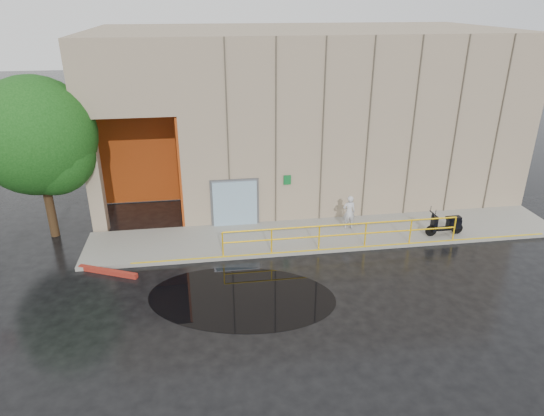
{
  "coord_description": "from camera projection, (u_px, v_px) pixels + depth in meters",
  "views": [
    {
      "loc": [
        -1.05,
        -13.45,
        9.36
      ],
      "look_at": [
        1.4,
        3.0,
        2.11
      ],
      "focal_mm": 32.0,
      "sensor_mm": 36.0,
      "label": 1
    }
  ],
  "objects": [
    {
      "name": "person",
      "position": [
        349.0,
        212.0,
        20.78
      ],
      "size": [
        0.55,
        0.37,
        1.5
      ],
      "primitive_type": "imported",
      "rotation": [
        0.0,
        0.0,
        3.12
      ],
      "color": "silver",
      "rests_on": "sidewalk"
    },
    {
      "name": "guardrail",
      "position": [
        342.0,
        235.0,
        19.23
      ],
      "size": [
        9.56,
        0.06,
        1.03
      ],
      "color": "yellow",
      "rests_on": "sidewalk"
    },
    {
      "name": "tree_near",
      "position": [
        40.0,
        141.0,
        19.04
      ],
      "size": [
        4.69,
        4.69,
        6.72
      ],
      "rotation": [
        0.0,
        0.0,
        0.28
      ],
      "color": "black",
      "rests_on": "ground"
    },
    {
      "name": "puddle",
      "position": [
        242.0,
        297.0,
        16.45
      ],
      "size": [
        7.12,
        5.28,
        0.01
      ],
      "primitive_type": "cube",
      "rotation": [
        0.0,
        0.0,
        -0.23
      ],
      "color": "black",
      "rests_on": "ground"
    },
    {
      "name": "ground",
      "position": [
        244.0,
        304.0,
        16.08
      ],
      "size": [
        120.0,
        120.0,
        0.0
      ],
      "primitive_type": "plane",
      "color": "black",
      "rests_on": "ground"
    },
    {
      "name": "sidewalk",
      "position": [
        327.0,
        234.0,
        20.67
      ],
      "size": [
        20.0,
        3.0,
        0.15
      ],
      "primitive_type": "cube",
      "color": "gray",
      "rests_on": "ground"
    },
    {
      "name": "scooter",
      "position": [
        446.0,
        219.0,
        20.18
      ],
      "size": [
        1.67,
        0.58,
        1.28
      ],
      "rotation": [
        0.0,
        0.0,
        0.03
      ],
      "color": "black",
      "rests_on": "sidewalk"
    },
    {
      "name": "red_curb",
      "position": [
        108.0,
        272.0,
        17.82
      ],
      "size": [
        2.26,
        1.16,
        0.18
      ],
      "primitive_type": "cube",
      "rotation": [
        0.0,
        0.0,
        -0.43
      ],
      "color": "maroon",
      "rests_on": "ground"
    },
    {
      "name": "building",
      "position": [
        320.0,
        106.0,
        25.04
      ],
      "size": [
        20.0,
        10.17,
        8.0
      ],
      "color": "gray",
      "rests_on": "ground"
    }
  ]
}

